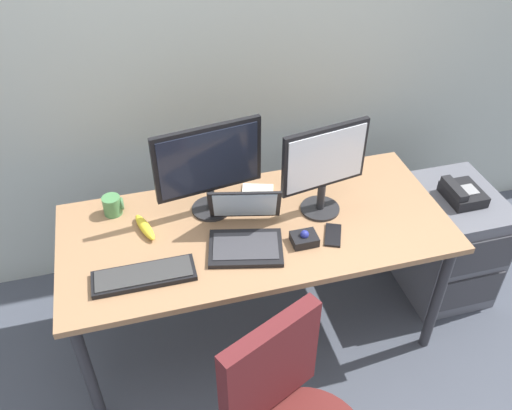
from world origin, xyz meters
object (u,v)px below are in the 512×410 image
at_px(desk_phone, 462,193).
at_px(laptop, 245,232).
at_px(paper_notepad, 257,198).
at_px(keyboard, 144,276).
at_px(file_cabinet, 446,242).
at_px(cell_phone, 333,235).
at_px(banana, 145,227).
at_px(trackball_mouse, 304,238).
at_px(coffee_mug, 113,205).
at_px(monitor_main, 209,165).
at_px(monitor_side, 324,165).

relative_size(desk_phone, laptop, 0.53).
height_order(laptop, paper_notepad, laptop).
bearing_deg(keyboard, file_cabinet, 8.47).
bearing_deg(keyboard, desk_phone, 7.93).
relative_size(cell_phone, banana, 0.75).
bearing_deg(desk_phone, trackball_mouse, -168.04).
bearing_deg(coffee_mug, cell_phone, -24.10).
height_order(trackball_mouse, paper_notepad, trackball_mouse).
relative_size(coffee_mug, cell_phone, 0.65).
relative_size(file_cabinet, monitor_main, 1.28).
height_order(desk_phone, monitor_main, monitor_main).
xyz_separation_m(monitor_side, cell_phone, (-0.01, -0.18, -0.25)).
height_order(laptop, cell_phone, laptop).
bearing_deg(banana, paper_notepad, 9.40).
distance_m(file_cabinet, trackball_mouse, 1.02).
bearing_deg(trackball_mouse, paper_notepad, 108.71).
height_order(file_cabinet, keyboard, keyboard).
bearing_deg(file_cabinet, coffee_mug, 172.98).
bearing_deg(cell_phone, trackball_mouse, -153.54).
xyz_separation_m(monitor_main, cell_phone, (0.47, -0.31, -0.25)).
bearing_deg(desk_phone, banana, 177.61).
height_order(monitor_main, laptop, monitor_main).
distance_m(monitor_side, keyboard, 0.89).
height_order(trackball_mouse, banana, trackball_mouse).
bearing_deg(monitor_side, monitor_main, 165.01).
xyz_separation_m(laptop, trackball_mouse, (0.24, -0.08, -0.03)).
distance_m(keyboard, laptop, 0.46).
relative_size(file_cabinet, keyboard, 1.50).
height_order(keyboard, cell_phone, keyboard).
bearing_deg(file_cabinet, paper_notepad, 172.38).
relative_size(file_cabinet, monitor_side, 1.41).
distance_m(desk_phone, banana, 1.55).
distance_m(file_cabinet, monitor_side, 1.00).
distance_m(laptop, cell_phone, 0.38).
relative_size(monitor_main, cell_phone, 3.40).
relative_size(keyboard, trackball_mouse, 3.74).
bearing_deg(trackball_mouse, banana, 158.63).
bearing_deg(monitor_main, desk_phone, -5.99).
bearing_deg(keyboard, monitor_side, 14.89).
distance_m(desk_phone, monitor_side, 0.81).
height_order(keyboard, trackball_mouse, trackball_mouse).
bearing_deg(monitor_side, trackball_mouse, -127.10).
xyz_separation_m(desk_phone, trackball_mouse, (-0.90, -0.19, 0.08)).
relative_size(monitor_main, coffee_mug, 5.22).
xyz_separation_m(monitor_side, paper_notepad, (-0.26, 0.15, -0.25)).
xyz_separation_m(keyboard, paper_notepad, (0.57, 0.37, -0.01)).
bearing_deg(trackball_mouse, monitor_side, 52.90).
bearing_deg(laptop, keyboard, -166.45).
height_order(keyboard, paper_notepad, keyboard).
xyz_separation_m(file_cabinet, monitor_side, (-0.76, -0.02, 0.65)).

